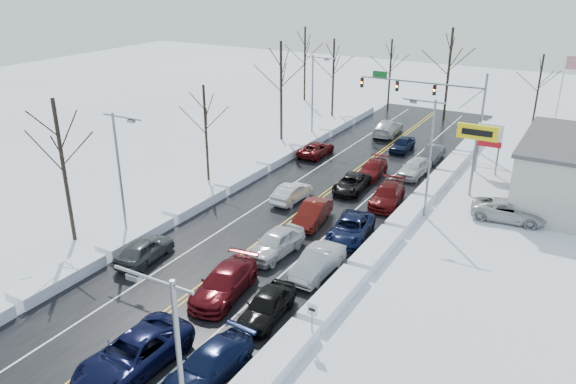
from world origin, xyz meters
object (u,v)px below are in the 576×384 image
Objects in this scene: tires_plus_sign at (477,137)px; oncoming_car_0 at (292,201)px; traffic_signal_mast at (434,94)px; flagpole at (561,98)px.

oncoming_car_0 is (-12.19, -8.47, -4.99)m from tires_plus_sign.
tires_plus_sign is 1.36× the size of oncoming_car_0.
traffic_signal_mast reaches higher than tires_plus_sign.
oncoming_car_0 is at bearing -145.21° from tires_plus_sign.
oncoming_car_0 is (-16.86, -22.48, -5.93)m from flagpole.
traffic_signal_mast is 2.21× the size of tires_plus_sign.
flagpole is (4.67, 14.01, 0.93)m from tires_plus_sign.
flagpole is (11.72, 2.01, 0.45)m from traffic_signal_mast.
oncoming_car_0 is at bearing -104.10° from traffic_signal_mast.
traffic_signal_mast is at bearing -170.27° from flagpole.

